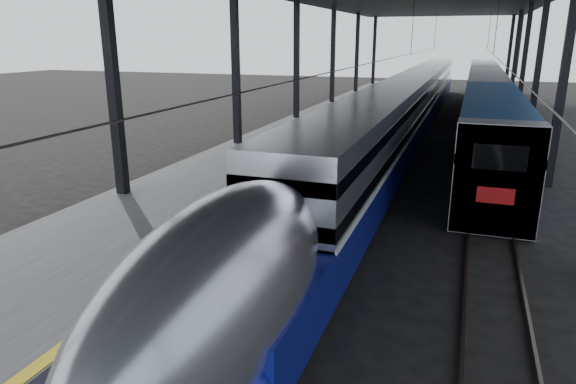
% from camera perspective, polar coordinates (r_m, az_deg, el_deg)
% --- Properties ---
extents(ground, '(160.00, 160.00, 0.00)m').
position_cam_1_polar(ground, '(13.31, -9.99, -12.53)').
color(ground, black).
rests_on(ground, ground).
extents(platform, '(6.00, 80.00, 1.00)m').
position_cam_1_polar(platform, '(32.03, 1.98, 5.98)').
color(platform, '#4C4C4F').
rests_on(platform, ground).
extents(yellow_strip, '(0.30, 80.00, 0.01)m').
position_cam_1_polar(yellow_strip, '(31.23, 6.93, 6.54)').
color(yellow_strip, yellow).
rests_on(yellow_strip, platform).
extents(rails, '(6.52, 80.00, 0.16)m').
position_cam_1_polar(rails, '(30.73, 16.38, 4.05)').
color(rails, slate).
rests_on(rails, ground).
extents(tgv_train, '(2.76, 65.20, 3.96)m').
position_cam_1_polar(tgv_train, '(35.57, 13.09, 8.84)').
color(tgv_train, '#ABADB2').
rests_on(tgv_train, ground).
extents(second_train, '(2.79, 56.05, 3.84)m').
position_cam_1_polar(second_train, '(44.92, 21.03, 9.85)').
color(second_train, navy).
rests_on(second_train, ground).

